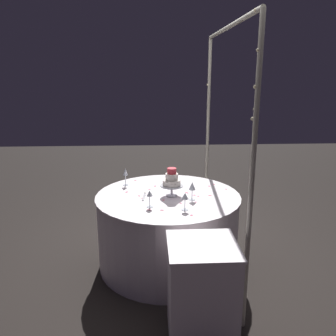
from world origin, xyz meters
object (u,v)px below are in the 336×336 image
(tiered_cake, at_px, (172,181))
(wine_glass_2, at_px, (125,173))
(wine_glass_1, at_px, (192,187))
(side_table, at_px, (202,291))
(decorative_arch, at_px, (225,119))
(cake_knife, at_px, (145,194))
(wine_glass_0, at_px, (185,197))
(main_table, at_px, (168,230))
(wine_glass_3, at_px, (150,195))

(tiered_cake, height_order, wine_glass_2, tiered_cake)
(tiered_cake, height_order, wine_glass_1, tiered_cake)
(side_table, distance_m, wine_glass_2, 1.57)
(decorative_arch, height_order, wine_glass_2, decorative_arch)
(wine_glass_2, bearing_deg, cake_knife, 32.86)
(decorative_arch, distance_m, wine_glass_0, 0.83)
(wine_glass_0, bearing_deg, tiered_cake, -165.79)
(side_table, relative_size, tiered_cake, 2.68)
(wine_glass_1, bearing_deg, side_table, -1.80)
(main_table, bearing_deg, wine_glass_1, 56.48)
(tiered_cake, bearing_deg, main_table, -126.58)
(tiered_cake, distance_m, wine_glass_3, 0.35)
(main_table, xyz_separation_m, side_table, (1.03, 0.19, 0.00))
(main_table, height_order, wine_glass_2, wine_glass_2)
(decorative_arch, relative_size, main_table, 1.63)
(side_table, bearing_deg, main_table, -169.68)
(tiered_cake, xyz_separation_m, wine_glass_2, (-0.35, -0.46, -0.02))
(side_table, height_order, tiered_cake, tiered_cake)
(decorative_arch, bearing_deg, wine_glass_2, -108.95)
(side_table, height_order, wine_glass_2, wine_glass_2)
(side_table, bearing_deg, wine_glass_0, -174.47)
(tiered_cake, bearing_deg, cake_knife, -98.81)
(wine_glass_1, bearing_deg, cake_knife, -109.71)
(cake_knife, bearing_deg, decorative_arch, 88.92)
(wine_glass_1, relative_size, wine_glass_2, 0.95)
(wine_glass_1, relative_size, cake_knife, 0.59)
(tiered_cake, height_order, cake_knife, tiered_cake)
(main_table, bearing_deg, side_table, 10.32)
(main_table, height_order, wine_glass_3, wine_glass_3)
(decorative_arch, xyz_separation_m, wine_glass_2, (-0.33, -0.95, -0.60))
(main_table, xyz_separation_m, cake_knife, (-0.02, -0.22, 0.37))
(wine_glass_0, distance_m, wine_glass_3, 0.31)
(wine_glass_3, bearing_deg, wine_glass_1, 112.31)
(tiered_cake, distance_m, wine_glass_0, 0.38)
(decorative_arch, height_order, wine_glass_0, decorative_arch)
(main_table, height_order, tiered_cake, tiered_cake)
(main_table, relative_size, wine_glass_3, 9.01)
(cake_knife, bearing_deg, wine_glass_0, 41.06)
(wine_glass_3, bearing_deg, cake_knife, -171.16)
(main_table, bearing_deg, wine_glass_2, -127.50)
(cake_knife, bearing_deg, wine_glass_3, 8.84)
(wine_glass_0, height_order, cake_knife, wine_glass_0)
(tiered_cake, relative_size, wine_glass_3, 1.78)
(decorative_arch, bearing_deg, tiered_cake, -86.96)
(side_table, bearing_deg, wine_glass_3, -153.44)
(main_table, distance_m, wine_glass_2, 0.73)
(decorative_arch, height_order, side_table, decorative_arch)
(wine_glass_0, height_order, wine_glass_1, wine_glass_1)
(main_table, xyz_separation_m, wine_glass_2, (-0.33, -0.43, 0.50))
(decorative_arch, height_order, wine_glass_3, decorative_arch)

